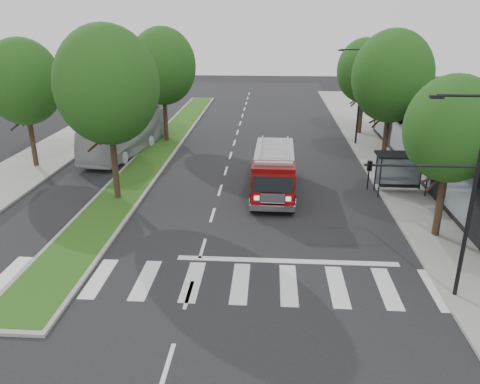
% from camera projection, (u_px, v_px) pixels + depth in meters
% --- Properties ---
extents(ground, '(140.00, 140.00, 0.00)m').
position_uv_depth(ground, '(203.00, 248.00, 22.36)').
color(ground, black).
rests_on(ground, ground).
extents(sidewalk_right, '(5.00, 80.00, 0.15)m').
position_uv_depth(sidewalk_right, '(411.00, 183.00, 30.92)').
color(sidewalk_right, gray).
rests_on(sidewalk_right, ground).
extents(sidewalk_left, '(5.00, 80.00, 0.15)m').
position_uv_depth(sidewalk_left, '(16.00, 175.00, 32.55)').
color(sidewalk_left, gray).
rests_on(sidewalk_left, ground).
extents(median, '(3.00, 50.00, 0.15)m').
position_uv_depth(median, '(162.00, 147.00, 39.51)').
color(median, gray).
rests_on(median, ground).
extents(bus_shelter, '(3.20, 1.60, 2.61)m').
position_uv_depth(bus_shelter, '(402.00, 162.00, 28.58)').
color(bus_shelter, black).
rests_on(bus_shelter, ground).
extents(tree_right_near, '(4.40, 4.40, 8.05)m').
position_uv_depth(tree_right_near, '(452.00, 129.00, 21.60)').
color(tree_right_near, black).
rests_on(tree_right_near, ground).
extents(tree_right_mid, '(5.60, 5.60, 9.72)m').
position_uv_depth(tree_right_mid, '(392.00, 77.00, 32.46)').
color(tree_right_mid, black).
rests_on(tree_right_mid, ground).
extents(tree_right_far, '(5.00, 5.00, 8.73)m').
position_uv_depth(tree_right_far, '(365.00, 71.00, 42.03)').
color(tree_right_far, black).
rests_on(tree_right_far, ground).
extents(tree_median_near, '(5.80, 5.80, 10.16)m').
position_uv_depth(tree_median_near, '(107.00, 85.00, 25.93)').
color(tree_median_near, black).
rests_on(tree_median_near, ground).
extents(tree_median_far, '(5.60, 5.60, 9.72)m').
position_uv_depth(tree_median_far, '(163.00, 66.00, 39.12)').
color(tree_median_far, black).
rests_on(tree_median_far, ground).
extents(tree_left_mid, '(5.20, 5.20, 9.16)m').
position_uv_depth(tree_left_mid, '(23.00, 82.00, 32.25)').
color(tree_left_mid, black).
rests_on(tree_left_mid, ground).
extents(streetlight_right_near, '(4.08, 0.22, 8.00)m').
position_uv_depth(streetlight_right_near, '(450.00, 186.00, 16.87)').
color(streetlight_right_near, black).
rests_on(streetlight_right_near, ground).
extents(streetlight_right_far, '(2.11, 0.20, 8.00)m').
position_uv_depth(streetlight_right_far, '(358.00, 92.00, 38.84)').
color(streetlight_right_far, black).
rests_on(streetlight_right_far, ground).
extents(fire_engine, '(2.69, 8.31, 2.86)m').
position_uv_depth(fire_engine, '(274.00, 171.00, 29.07)').
color(fire_engine, '#540405').
rests_on(fire_engine, ground).
extents(city_bus, '(4.23, 11.47, 3.12)m').
position_uv_depth(city_bus, '(125.00, 134.00, 37.56)').
color(city_bus, '#B9B9BD').
rests_on(city_bus, ground).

